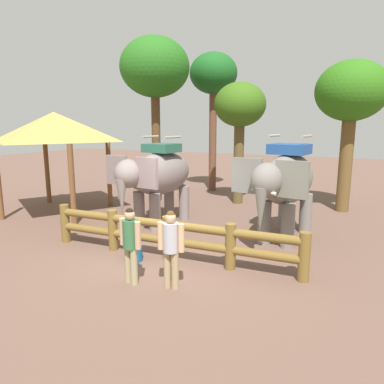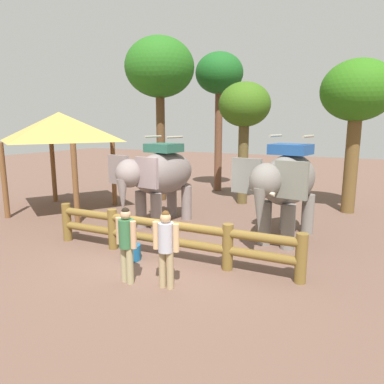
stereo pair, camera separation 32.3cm
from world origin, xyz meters
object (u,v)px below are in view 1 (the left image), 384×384
at_px(log_fence, 167,235).
at_px(elephant_near_left, 158,176).
at_px(tourist_man_in_blue, 171,244).
at_px(thatched_shelter, 54,128).
at_px(elephant_center, 285,182).
at_px(tree_far_right, 155,70).
at_px(tree_deep_back, 213,77).
at_px(tree_far_left, 351,95).
at_px(tourist_woman_in_black, 130,240).
at_px(tree_back_center, 240,109).
at_px(feed_bucket, 134,253).

relative_size(log_fence, elephant_near_left, 1.94).
xyz_separation_m(tourist_man_in_blue, thatched_shelter, (-6.69, 3.64, 2.16)).
xyz_separation_m(elephant_near_left, elephant_center, (3.91, 0.23, 0.04)).
bearing_deg(log_fence, elephant_near_left, 124.99).
relative_size(tree_far_right, tree_deep_back, 1.03).
bearing_deg(tree_far_right, tree_far_left, 10.27).
relative_size(elephant_center, tourist_woman_in_black, 2.19).
relative_size(log_fence, tree_back_center, 1.35).
bearing_deg(elephant_center, tree_deep_back, 127.18).
xyz_separation_m(elephant_near_left, tourist_man_in_blue, (2.52, -3.74, -0.68)).
xyz_separation_m(thatched_shelter, feed_bucket, (5.20, -2.77, -2.88)).
height_order(elephant_center, tree_deep_back, tree_deep_back).
bearing_deg(tourist_woman_in_black, elephant_near_left, 113.36).
bearing_deg(tourist_man_in_blue, log_fence, 122.07).
height_order(tourist_man_in_blue, tree_far_right, tree_far_right).
distance_m(tree_far_right, tree_deep_back, 3.35).
bearing_deg(feed_bucket, elephant_center, 47.11).
height_order(elephant_center, tourist_woman_in_black, elephant_center).
bearing_deg(tree_back_center, elephant_near_left, -107.13).
bearing_deg(tree_deep_back, feed_bucket, -79.25).
xyz_separation_m(elephant_center, tree_deep_back, (-4.62, 6.10, 3.69)).
bearing_deg(tree_far_left, tree_far_right, -169.73).
bearing_deg(tree_far_left, elephant_center, -107.36).
relative_size(tourist_woman_in_black, thatched_shelter, 0.36).
height_order(log_fence, elephant_near_left, elephant_near_left).
height_order(tree_far_left, feed_bucket, tree_far_left).
distance_m(tree_far_left, tree_far_right, 7.46).
height_order(elephant_center, tree_far_right, tree_far_right).
relative_size(tourist_woman_in_black, tree_far_left, 0.29).
relative_size(log_fence, elephant_center, 1.89).
distance_m(tourist_man_in_blue, tree_far_left, 9.33).
xyz_separation_m(tree_back_center, feed_bucket, (-0.26, -7.06, -3.60)).
relative_size(elephant_center, thatched_shelter, 0.78).
bearing_deg(elephant_near_left, tourist_man_in_blue, -56.03).
height_order(tree_far_left, tree_far_right, tree_far_right).
height_order(thatched_shelter, tree_back_center, tree_back_center).
height_order(elephant_near_left, elephant_center, elephant_center).
height_order(log_fence, tree_far_right, tree_far_right).
distance_m(tourist_man_in_blue, thatched_shelter, 7.91).
relative_size(tree_far_left, tree_far_right, 0.82).
distance_m(log_fence, tree_deep_back, 10.22).
distance_m(tree_far_left, tree_back_center, 4.01).
xyz_separation_m(elephant_near_left, tree_back_center, (1.29, 4.19, 2.19)).
distance_m(log_fence, thatched_shelter, 6.76).
bearing_deg(thatched_shelter, elephant_center, 2.36).
bearing_deg(tree_far_right, thatched_shelter, -123.04).
relative_size(thatched_shelter, tree_back_center, 0.92).
bearing_deg(tree_far_left, tourist_woman_in_black, -112.93).
distance_m(elephant_near_left, tourist_woman_in_black, 4.30).
xyz_separation_m(tourist_woman_in_black, tree_back_center, (-0.39, 8.09, 2.88)).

